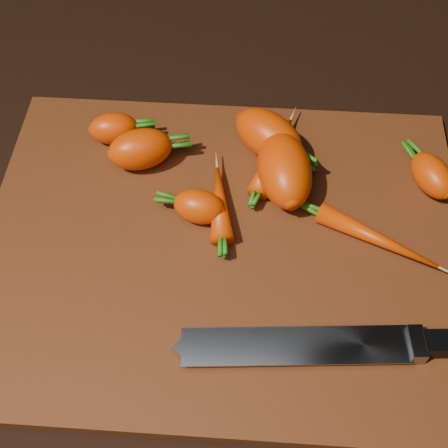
{
  "coord_description": "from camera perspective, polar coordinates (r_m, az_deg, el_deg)",
  "views": [
    {
      "loc": [
        0.02,
        -0.36,
        0.55
      ],
      "look_at": [
        0.0,
        0.01,
        0.03
      ],
      "focal_mm": 50.0,
      "sensor_mm": 36.0,
      "label": 1
    }
  ],
  "objects": [
    {
      "name": "knife",
      "position": [
        0.58,
        8.6,
        -10.92
      ],
      "size": [
        0.34,
        0.06,
        0.02
      ],
      "rotation": [
        0.0,
        0.0,
        0.08
      ],
      "color": "gray",
      "rests_on": "cutting_board"
    },
    {
      "name": "cutting_board",
      "position": [
        0.65,
        -0.06,
        -1.95
      ],
      "size": [
        0.5,
        0.4,
        0.01
      ],
      "primitive_type": "cube",
      "color": "#672E12",
      "rests_on": "ground"
    },
    {
      "name": "carrot_3",
      "position": [
        0.67,
        5.55,
        4.91
      ],
      "size": [
        0.07,
        0.11,
        0.06
      ],
      "primitive_type": "ellipsoid",
      "rotation": [
        0.0,
        0.0,
        1.75
      ],
      "color": "#DE3800",
      "rests_on": "cutting_board"
    },
    {
      "name": "carrot_6",
      "position": [
        0.7,
        4.64,
        6.29
      ],
      "size": [
        0.06,
        0.12,
        0.02
      ],
      "primitive_type": "ellipsoid",
      "rotation": [
        0.0,
        0.0,
        1.27
      ],
      "color": "#DE3800",
      "rests_on": "cutting_board"
    },
    {
      "name": "carrot_7",
      "position": [
        0.65,
        13.83,
        -1.31
      ],
      "size": [
        0.13,
        0.08,
        0.02
      ],
      "primitive_type": "ellipsoid",
      "rotation": [
        0.0,
        0.0,
        -0.48
      ],
      "color": "#DE3800",
      "rests_on": "cutting_board"
    },
    {
      "name": "carrot_2",
      "position": [
        0.71,
        4.1,
        8.09
      ],
      "size": [
        0.1,
        0.1,
        0.05
      ],
      "primitive_type": "ellipsoid",
      "rotation": [
        0.0,
        0.0,
        -0.69
      ],
      "color": "#DE3800",
      "rests_on": "cutting_board"
    },
    {
      "name": "ground",
      "position": [
        0.66,
        -0.06,
        -2.48
      ],
      "size": [
        2.0,
        2.0,
        0.01
      ],
      "primitive_type": "cube",
      "color": "black"
    },
    {
      "name": "carrot_5",
      "position": [
        0.71,
        18.51,
        4.23
      ],
      "size": [
        0.06,
        0.07,
        0.04
      ],
      "primitive_type": "ellipsoid",
      "rotation": [
        0.0,
        0.0,
        2.04
      ],
      "color": "#DE3800",
      "rests_on": "cutting_board"
    },
    {
      "name": "carrot_0",
      "position": [
        0.7,
        -7.66,
        6.79
      ],
      "size": [
        0.08,
        0.07,
        0.05
      ],
      "primitive_type": "ellipsoid",
      "rotation": [
        0.0,
        0.0,
        0.34
      ],
      "color": "#DE3800",
      "rests_on": "cutting_board"
    },
    {
      "name": "carrot_8",
      "position": [
        0.66,
        -0.4,
        1.97
      ],
      "size": [
        0.04,
        0.1,
        0.02
      ],
      "primitive_type": "ellipsoid",
      "rotation": [
        0.0,
        0.0,
        1.7
      ],
      "color": "#DE3800",
      "rests_on": "cutting_board"
    },
    {
      "name": "carrot_4",
      "position": [
        0.73,
        -10.07,
        8.61
      ],
      "size": [
        0.06,
        0.05,
        0.04
      ],
      "primitive_type": "ellipsoid",
      "rotation": [
        0.0,
        0.0,
        0.21
      ],
      "color": "#DE3800",
      "rests_on": "cutting_board"
    },
    {
      "name": "carrot_1",
      "position": [
        0.65,
        -2.31,
        1.6
      ],
      "size": [
        0.06,
        0.05,
        0.04
      ],
      "primitive_type": "ellipsoid",
      "rotation": [
        0.0,
        0.0,
        2.95
      ],
      "color": "#DE3800",
      "rests_on": "cutting_board"
    }
  ]
}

